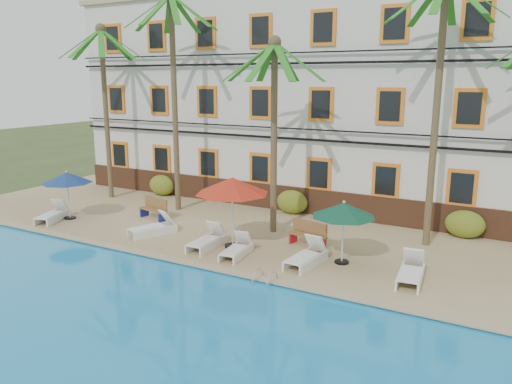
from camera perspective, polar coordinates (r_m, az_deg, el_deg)
The scene contains 24 objects.
ground at distance 17.92m, azimuth -5.94°, elevation -7.97°, with size 100.00×100.00×0.00m, color #384C23.
pool_deck at distance 21.95m, azimuth 1.52°, elevation -3.64°, with size 30.00×12.00×0.25m, color tan.
swimming_pool at distance 13.32m, azimuth -24.13°, elevation -16.35°, with size 26.00×12.00×0.20m, color #1B8DCE.
pool_coping at distance 17.15m, azimuth -7.69°, elevation -8.01°, with size 30.00×0.35×0.06m, color tan.
hotel_building at distance 25.59m, azimuth 6.83°, elevation 10.57°, with size 25.40×6.44×10.22m.
palm_a at distance 26.67m, azimuth -16.92°, elevation 11.10°, with size 4.09×4.09×8.74m.
palm_b at distance 23.32m, azimuth -9.40°, elevation 12.94°, with size 4.09×4.09×9.92m.
palm_c at distance 19.57m, azimuth 2.09°, elevation 9.44°, with size 4.09×4.09×7.69m.
palm_d at distance 18.96m, azimuth 20.17°, elevation 12.05°, with size 4.09×4.09×9.72m.
shrub_left at distance 27.02m, azimuth -10.72°, elevation 0.77°, with size 1.50×0.90×1.10m, color #1D5B1A.
shrub_mid at distance 23.01m, azimuth 4.15°, elevation -1.15°, with size 1.50×0.90×1.10m, color #1D5B1A.
shrub_right at distance 21.12m, azimuth 22.77°, elevation -3.42°, with size 1.50×0.90×1.10m, color #1D5B1A.
umbrella_blue at distance 23.36m, azimuth -20.82°, elevation 1.51°, with size 2.17×2.17×2.18m.
umbrella_red at distance 18.00m, azimuth -2.74°, elevation 0.68°, with size 2.71×2.71×2.70m.
umbrella_green at distance 16.75m, azimuth 10.00°, elevation -2.05°, with size 2.17×2.17×2.17m.
lounger_a at distance 23.65m, azimuth -22.21°, elevation -2.37°, with size 1.24×1.96×0.87m.
lounger_b at distance 20.42m, azimuth -11.64°, elevation -3.95°, with size 1.38×2.02×0.90m.
lounger_c at distance 18.53m, azimuth -5.57°, elevation -5.49°, with size 0.75×1.92×0.89m.
lounger_d at distance 17.61m, azimuth -2.21°, elevation -6.52°, with size 0.81×1.77×0.81m.
lounger_e at distance 16.89m, azimuth 5.81°, elevation -7.31°, with size 0.88×2.00×0.92m.
lounger_f at distance 16.24m, azimuth 17.30°, elevation -8.70°, with size 0.88×1.99×0.91m.
bench_left at distance 22.60m, azimuth -11.53°, elevation -1.85°, with size 1.57×0.77×0.93m.
bench_right at distance 18.69m, azimuth 6.05°, elevation -4.76°, with size 1.56×0.76×0.93m.
pool_ladder at distance 15.59m, azimuth 1.03°, elevation -10.18°, with size 0.54×0.74×0.74m.
Camera 1 is at (9.67, -13.69, 6.35)m, focal length 35.00 mm.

